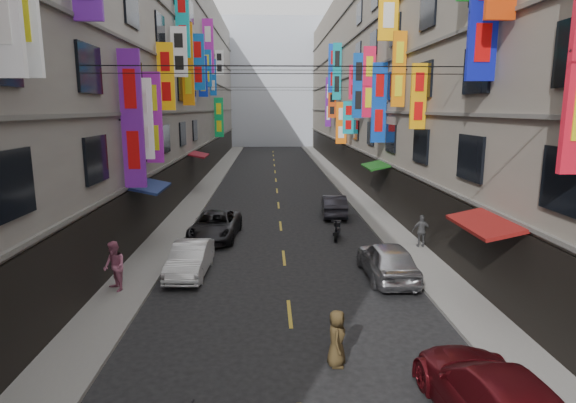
{
  "coord_description": "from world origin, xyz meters",
  "views": [
    {
      "loc": [
        -0.64,
        3.21,
        6.63
      ],
      "look_at": [
        -0.27,
        12.63,
        4.8
      ],
      "focal_mm": 30.0,
      "sensor_mm": 36.0,
      "label": 1
    }
  ],
  "objects": [
    {
      "name": "building_row_right",
      "position": [
        11.99,
        42.0,
        9.49
      ],
      "size": [
        10.14,
        90.0,
        19.0
      ],
      "color": "gray",
      "rests_on": "ground"
    },
    {
      "name": "car_left_mid",
      "position": [
        -3.86,
        21.96,
        0.65
      ],
      "size": [
        1.55,
        4.02,
        1.31
      ],
      "primitive_type": "imported",
      "rotation": [
        0.0,
        0.0,
        -0.04
      ],
      "color": "silver",
      "rests_on": "ground"
    },
    {
      "name": "sidewalk_left",
      "position": [
        -6.0,
        42.0,
        0.06
      ],
      "size": [
        2.0,
        90.0,
        0.12
      ],
      "primitive_type": "cube",
      "color": "slate",
      "rests_on": "ground"
    },
    {
      "name": "overhead_cables",
      "position": [
        0.0,
        30.0,
        8.8
      ],
      "size": [
        14.0,
        38.04,
        1.24
      ],
      "color": "black",
      "rests_on": "ground"
    },
    {
      "name": "pedestrian_lfar",
      "position": [
        -6.24,
        20.0,
        1.03
      ],
      "size": [
        1.03,
        1.07,
        1.83
      ],
      "primitive_type": "imported",
      "rotation": [
        0.0,
        0.0,
        -0.9
      ],
      "color": "#BF6586",
      "rests_on": "sidewalk_left"
    },
    {
      "name": "sidewalk_right",
      "position": [
        6.0,
        42.0,
        0.06
      ],
      "size": [
        2.0,
        90.0,
        0.12
      ],
      "primitive_type": "cube",
      "color": "slate",
      "rests_on": "ground"
    },
    {
      "name": "street_awnings",
      "position": [
        -1.26,
        26.0,
        3.0
      ],
      "size": [
        13.99,
        35.2,
        0.41
      ],
      "color": "#114318",
      "rests_on": "ground"
    },
    {
      "name": "pedestrian_crossing",
      "position": [
        1.08,
        14.72,
        0.76
      ],
      "size": [
        0.62,
        0.82,
        1.53
      ],
      "primitive_type": "imported",
      "rotation": [
        0.0,
        0.0,
        1.41
      ],
      "color": "#47361C",
      "rests_on": "ground"
    },
    {
      "name": "car_right_near",
      "position": [
        4.0,
        11.94,
        0.74
      ],
      "size": [
        2.43,
        5.24,
        1.48
      ],
      "primitive_type": "imported",
      "rotation": [
        0.0,
        0.0,
        3.21
      ],
      "color": "#5F1017",
      "rests_on": "ground"
    },
    {
      "name": "car_right_far",
      "position": [
        3.4,
        32.47,
        0.67
      ],
      "size": [
        1.68,
        4.16,
        1.34
      ],
      "primitive_type": "imported",
      "rotation": [
        0.0,
        0.0,
        3.08
      ],
      "color": "#25242C",
      "rests_on": "ground"
    },
    {
      "name": "shop_signage",
      "position": [
        0.02,
        34.88,
        9.31
      ],
      "size": [
        14.0,
        55.0,
        12.26
      ],
      "color": "#0F0FB3",
      "rests_on": "ground"
    },
    {
      "name": "building_row_left",
      "position": [
        -11.99,
        42.0,
        9.49
      ],
      "size": [
        10.14,
        90.0,
        19.0
      ],
      "color": "gray",
      "rests_on": "ground"
    },
    {
      "name": "haze_block",
      "position": [
        0.0,
        92.0,
        11.0
      ],
      "size": [
        18.0,
        8.0,
        22.0
      ],
      "primitive_type": "cube",
      "color": "silver",
      "rests_on": "ground"
    },
    {
      "name": "car_right_mid",
      "position": [
        4.0,
        21.21,
        0.75
      ],
      "size": [
        1.86,
        4.44,
        1.5
      ],
      "primitive_type": "imported",
      "rotation": [
        0.0,
        0.0,
        3.16
      ],
      "color": "#B0B0B5",
      "rests_on": "ground"
    },
    {
      "name": "lane_markings",
      "position": [
        0.0,
        39.0,
        0.0
      ],
      "size": [
        0.12,
        80.2,
        0.01
      ],
      "color": "gold",
      "rests_on": "ground"
    },
    {
      "name": "scooter_far_right",
      "position": [
        2.84,
        27.15,
        0.44
      ],
      "size": [
        0.66,
        1.78,
        1.14
      ],
      "rotation": [
        0.0,
        0.0,
        2.92
      ],
      "color": "black",
      "rests_on": "ground"
    },
    {
      "name": "car_left_far",
      "position": [
        -3.44,
        27.48,
        0.68
      ],
      "size": [
        2.6,
        5.04,
        1.36
      ],
      "primitive_type": "imported",
      "rotation": [
        0.0,
        0.0,
        -0.07
      ],
      "color": "black",
      "rests_on": "ground"
    },
    {
      "name": "pedestrian_rfar",
      "position": [
        6.6,
        25.11,
        0.9
      ],
      "size": [
        0.95,
        0.58,
        1.56
      ],
      "primitive_type": "imported",
      "rotation": [
        0.0,
        0.0,
        3.07
      ],
      "color": "#505052",
      "rests_on": "sidewalk_right"
    }
  ]
}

